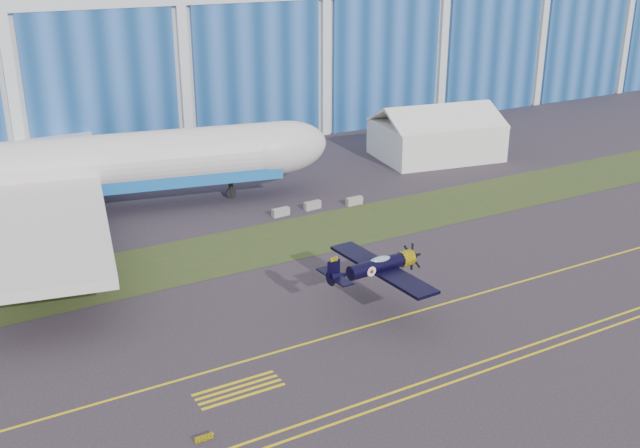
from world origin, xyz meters
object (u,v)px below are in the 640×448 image
shipping_container (82,164)px  warbird (376,266)px  tent (436,131)px  tug (269,145)px  jetliner (43,105)px

shipping_container → warbird: bearing=-59.6°
tent → tug: bearing=151.2°
jetliner → shipping_container: size_ratio=13.72×
jetliner → shipping_container: jetliner is taller
jetliner → tent: jetliner is taller
warbird → jetliner: (-17.64, 35.67, 8.18)m
jetliner → warbird: bearing=-52.2°
warbird → tug: 50.41m
tent → tug: tent is taller
warbird → shipping_container: (-11.50, 49.89, -2.67)m
tent → jetliner: bearing=-172.7°
jetliner → tug: jetliner is taller
warbird → jetliner: jetliner is taller
tent → warbird: bearing=-124.4°
tent → tug: 23.53m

